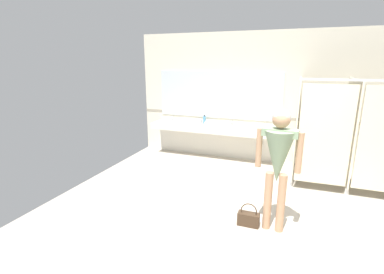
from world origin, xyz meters
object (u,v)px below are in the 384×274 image
at_px(handbag, 248,218).
at_px(soap_dispenser, 204,120).
at_px(person_standing, 278,156).
at_px(paper_cup, 206,124).

distance_m(handbag, soap_dispenser, 3.36).
relative_size(person_standing, paper_cup, 17.13).
distance_m(person_standing, handbag, 1.05).
bearing_deg(paper_cup, soap_dispenser, 113.29).
relative_size(person_standing, soap_dispenser, 8.02).
bearing_deg(soap_dispenser, handbag, -60.39).
xyz_separation_m(person_standing, soap_dispenser, (-1.95, 2.82, -0.18)).
height_order(soap_dispenser, paper_cup, soap_dispenser).
bearing_deg(paper_cup, handbag, -59.72).
bearing_deg(handbag, paper_cup, 120.28).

